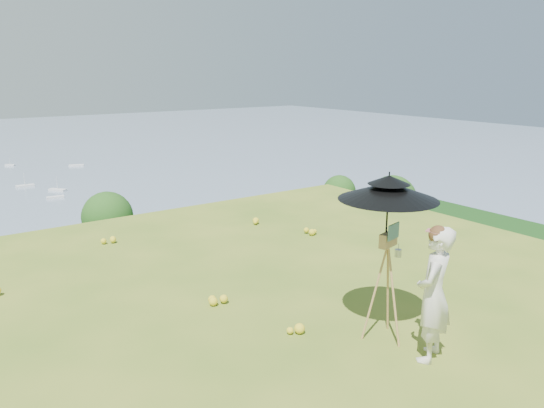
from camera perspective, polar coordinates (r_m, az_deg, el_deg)
ground at (r=5.64m, az=-1.40°, el=-19.00°), size 14.00×14.00×0.00m
wildflowers at (r=5.79m, az=-2.85°, el=-17.37°), size 10.00×10.50×0.12m
painter at (r=6.02m, az=16.99°, el=-9.26°), size 0.65×0.56×1.52m
field_easel at (r=6.33m, az=12.15°, el=-8.19°), size 0.66×0.66×1.43m
sun_umbrella at (r=6.07m, az=12.32°, el=-0.45°), size 1.32×1.32×0.83m
painter_cap at (r=5.78m, az=17.50°, el=-2.71°), size 0.27×0.29×0.10m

